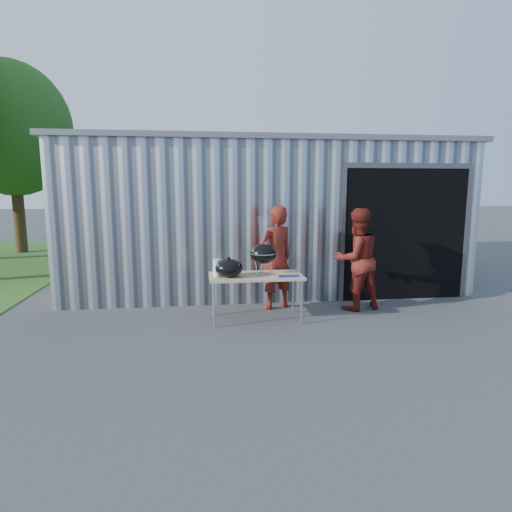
{
  "coord_description": "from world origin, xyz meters",
  "views": [
    {
      "loc": [
        -0.57,
        -5.99,
        2.15
      ],
      "look_at": [
        0.31,
        0.79,
        1.05
      ],
      "focal_mm": 30.0,
      "sensor_mm": 36.0,
      "label": 1
    }
  ],
  "objects": [
    {
      "name": "person_bystander",
      "position": [
        2.14,
        1.13,
        0.9
      ],
      "size": [
        0.99,
        0.84,
        1.8
      ],
      "primitive_type": "imported",
      "rotation": [
        0.0,
        0.0,
        3.35
      ],
      "color": "maroon",
      "rests_on": "ground"
    },
    {
      "name": "tree_far",
      "position": [
        -6.5,
        9.0,
        3.98
      ],
      "size": [
        3.69,
        3.69,
        6.12
      ],
      "color": "#442D19",
      "rests_on": "ground"
    },
    {
      "name": "ground",
      "position": [
        0.0,
        0.0,
        0.0
      ],
      "size": [
        80.0,
        80.0,
        0.0
      ],
      "primitive_type": "plane",
      "color": "#3B3B3D"
    },
    {
      "name": "grill_lid",
      "position": [
        -0.14,
        0.63,
        0.89
      ],
      "size": [
        0.44,
        0.44,
        0.32
      ],
      "color": "black",
      "rests_on": "folding_table"
    },
    {
      "name": "foil_box",
      "position": [
        0.79,
        0.48,
        0.78
      ],
      "size": [
        0.32,
        0.05,
        0.06
      ],
      "color": "#17309A",
      "rests_on": "folding_table"
    },
    {
      "name": "paper_towels",
      "position": [
        -0.33,
        0.68,
        0.89
      ],
      "size": [
        0.12,
        0.12,
        0.28
      ],
      "primitive_type": "cylinder",
      "color": "white",
      "rests_on": "folding_table"
    },
    {
      "name": "person_cook",
      "position": [
        0.74,
        1.38,
        0.92
      ],
      "size": [
        0.79,
        0.68,
        1.83
      ],
      "primitive_type": "imported",
      "rotation": [
        0.0,
        0.0,
        3.57
      ],
      "color": "maroon",
      "rests_on": "ground"
    },
    {
      "name": "white_tub",
      "position": [
        -0.25,
        0.94,
        0.8
      ],
      "size": [
        0.2,
        0.15,
        0.1
      ],
      "primitive_type": "cube",
      "color": "white",
      "rests_on": "folding_table"
    },
    {
      "name": "building",
      "position": [
        0.92,
        4.59,
        1.54
      ],
      "size": [
        8.2,
        6.2,
        3.1
      ],
      "color": "silver",
      "rests_on": "ground"
    },
    {
      "name": "folding_table",
      "position": [
        0.3,
        0.73,
        0.71
      ],
      "size": [
        1.5,
        0.75,
        0.75
      ],
      "color": "tan",
      "rests_on": "ground"
    },
    {
      "name": "kettle_grill",
      "position": [
        0.42,
        0.77,
        1.17
      ],
      "size": [
        0.44,
        0.44,
        0.94
      ],
      "color": "black",
      "rests_on": "folding_table"
    }
  ]
}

